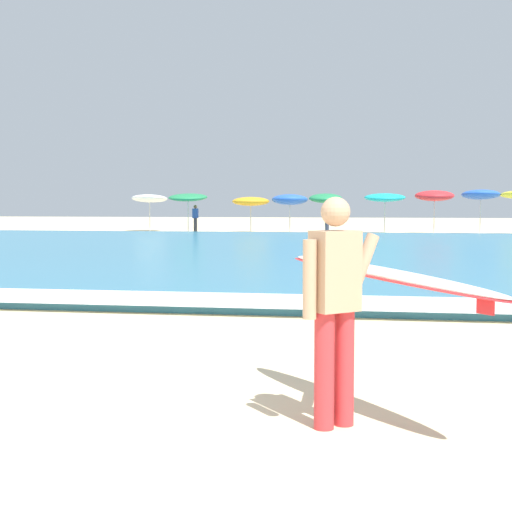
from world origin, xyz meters
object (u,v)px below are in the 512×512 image
Objects in this scene: beach_umbrella_3 at (290,200)px; beachgoer_near_row_mid at (195,218)px; beach_umbrella_4 at (325,198)px; beach_umbrella_2 at (251,201)px; surfer_with_board at (360,289)px; beach_umbrella_5 at (385,198)px; beach_umbrella_1 at (188,197)px; beach_umbrella_0 at (150,199)px; beach_umbrella_6 at (434,196)px; beach_umbrella_7 at (481,195)px; beachgoer_near_row_left at (327,219)px.

beachgoer_near_row_mid is (-5.32, -0.60, -1.04)m from beach_umbrella_3.
beach_umbrella_2 is at bearing 178.92° from beach_umbrella_4.
surfer_with_board is 35.13m from beach_umbrella_5.
beach_umbrella_1 is 1.04× the size of beach_umbrella_3.
beach_umbrella_5 reaches higher than beach_umbrella_2.
surfer_with_board is at bearing -74.02° from beachgoer_near_row_mid.
beach_umbrella_5 reaches higher than beach_umbrella_4.
beach_umbrella_3 is at bearing -7.84° from beach_umbrella_0.
beach_umbrella_7 is (2.44, 0.08, 0.06)m from beach_umbrella_6.
surfer_with_board is 35.17m from beach_umbrella_6.
beach_umbrella_0 is 1.44× the size of beachgoer_near_row_mid.
beach_umbrella_4 is 1.45× the size of beachgoer_near_row_left.
beach_umbrella_5 reaches higher than surfer_with_board.
beach_umbrella_1 reaches higher than beach_umbrella_5.
beach_umbrella_0 is 0.98× the size of beach_umbrella_1.
beach_umbrella_3 is 3.23m from beachgoer_near_row_left.
surfer_with_board is at bearing -95.48° from beach_umbrella_6.
beach_umbrella_3 is at bearing 97.41° from surfer_with_board.
beach_umbrella_4 is (10.57, -1.22, -0.00)m from beach_umbrella_0.
beachgoer_near_row_left is at bearing -11.05° from beachgoer_near_row_mid.
beach_umbrella_0 is at bearing 163.22° from beachgoer_near_row_left.
beach_umbrella_0 reaches higher than beachgoer_near_row_mid.
beach_umbrella_1 is 1.09× the size of beach_umbrella_2.
beachgoer_near_row_mid is at bearing 105.98° from surfer_with_board.
beach_umbrella_0 is 0.91× the size of beach_umbrella_7.
beach_umbrella_1 reaches higher than beach_umbrella_0.
beach_umbrella_4 is at bearing 96.60° from beachgoer_near_row_left.
beach_umbrella_6 is at bearing 84.52° from surfer_with_board.
beach_umbrella_5 is (0.70, 35.11, 0.96)m from surfer_with_board.
beach_umbrella_4 is at bearing 179.90° from beach_umbrella_7.
beach_umbrella_6 is (10.17, -0.18, 0.30)m from beach_umbrella_2.
beach_umbrella_0 is (-13.14, 36.31, 0.93)m from surfer_with_board.
beach_umbrella_1 is 1.01× the size of beach_umbrella_5.
beachgoer_near_row_left is (-2.33, 33.05, -0.19)m from surfer_with_board.
beachgoer_near_row_mid is at bearing -177.96° from beach_umbrella_6.
beach_umbrella_6 is (3.36, 35.00, 1.06)m from surfer_with_board.
surfer_with_board is 35.91m from beachgoer_near_row_mid.
beach_umbrella_6 reaches higher than beach_umbrella_2.
beach_umbrella_0 is 0.94× the size of beach_umbrella_6.
beach_umbrella_5 is at bearing 179.66° from beach_umbrella_7.
beach_umbrella_7 is 8.47m from beachgoer_near_row_left.
beach_umbrella_3 is 7.93m from beach_umbrella_6.
beach_umbrella_3 is at bearing 179.04° from beach_umbrella_6.
beach_umbrella_4 is at bearing -179.73° from beach_umbrella_5.
beach_umbrella_0 is 1.44× the size of beachgoer_near_row_left.
surfer_with_board is 0.94× the size of beach_umbrella_0.
beach_umbrella_2 reaches higher than surfer_with_board.
beach_umbrella_2 is 1.34× the size of beachgoer_near_row_left.
beach_umbrella_7 is (10.36, -0.05, 0.26)m from beach_umbrella_3.
surfer_with_board is 1.36× the size of beachgoer_near_row_left.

